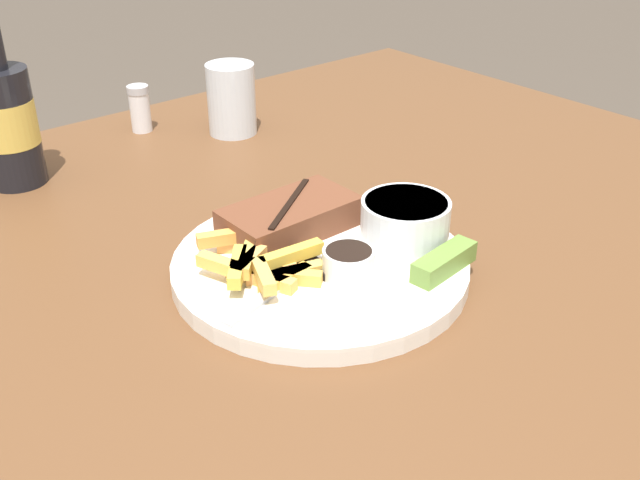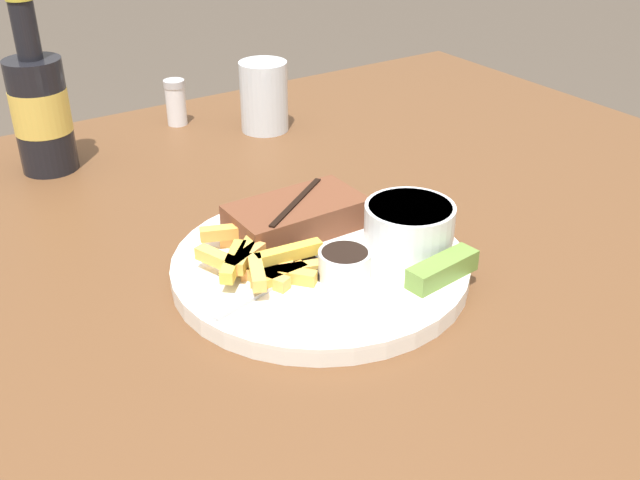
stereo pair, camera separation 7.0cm
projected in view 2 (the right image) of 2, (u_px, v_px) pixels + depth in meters
name	position (u px, v px, depth m)	size (l,w,h in m)	color
dining_table	(320.00, 338.00, 0.76)	(1.27, 1.09, 0.73)	brown
dinner_plate	(320.00, 266.00, 0.72)	(0.28, 0.28, 0.02)	white
steak_portion	(296.00, 216.00, 0.75)	(0.14, 0.07, 0.03)	brown
fries_pile	(257.00, 261.00, 0.68)	(0.11, 0.12, 0.02)	gold
coleslaw_cup	(409.00, 224.00, 0.72)	(0.09, 0.09, 0.05)	white
dipping_sauce_cup	(341.00, 264.00, 0.67)	(0.05, 0.05, 0.03)	silver
pickle_spear	(442.00, 269.00, 0.68)	(0.08, 0.03, 0.02)	olive
fork_utensil	(264.00, 288.00, 0.66)	(0.13, 0.05, 0.00)	#B7B7BC
knife_utensil	(287.00, 248.00, 0.72)	(0.02, 0.17, 0.01)	#B7B7BC
beer_bottle	(40.00, 108.00, 0.90)	(0.07, 0.07, 0.22)	black
drinking_glass	(264.00, 96.00, 1.04)	(0.07, 0.07, 0.10)	silver
salt_shaker	(176.00, 102.00, 1.06)	(0.03, 0.03, 0.07)	white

